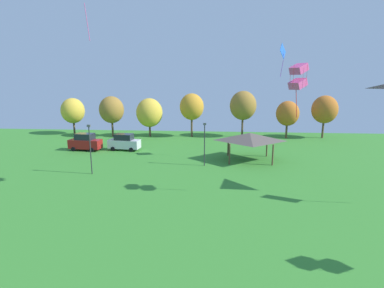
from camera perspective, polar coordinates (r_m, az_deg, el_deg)
kite_flying_0 at (r=29.18m, az=32.48°, el=7.35°), size 3.88×3.89×0.46m
kite_flying_1 at (r=26.36m, az=19.59°, el=12.02°), size 1.63×1.60×4.44m
kite_flying_2 at (r=39.36m, az=16.91°, el=16.34°), size 1.06×1.72×4.01m
parked_car_leftmost at (r=46.98m, az=-19.67°, el=0.34°), size 4.81×2.31×2.54m
parked_car_second_from_left at (r=45.50m, az=-12.79°, el=0.34°), size 4.77×2.37×2.45m
park_pavilion at (r=39.12m, az=10.92°, el=1.34°), size 6.79×5.65×3.60m
light_post_0 at (r=34.48m, az=-18.83°, el=-0.40°), size 0.36×0.20×5.53m
light_post_1 at (r=35.91m, az=2.40°, el=0.49°), size 0.36×0.20×5.25m
treeline_tree_0 at (r=61.87m, az=-21.76°, el=5.90°), size 4.37×4.37×6.91m
treeline_tree_1 at (r=56.71m, az=-15.08°, el=6.31°), size 4.44×4.44×7.39m
treeline_tree_2 at (r=55.50m, az=-8.12°, el=5.92°), size 4.78×4.78×7.03m
treeline_tree_3 at (r=54.55m, az=-0.05°, el=7.09°), size 4.36×4.36×7.90m
treeline_tree_4 at (r=55.23m, az=9.70°, el=7.22°), size 4.77×4.77×8.35m
treeline_tree_5 at (r=55.80m, az=17.74°, el=5.55°), size 4.01×4.01×6.66m
treeline_tree_6 at (r=58.25m, az=23.95°, el=6.02°), size 4.47×4.47×7.60m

